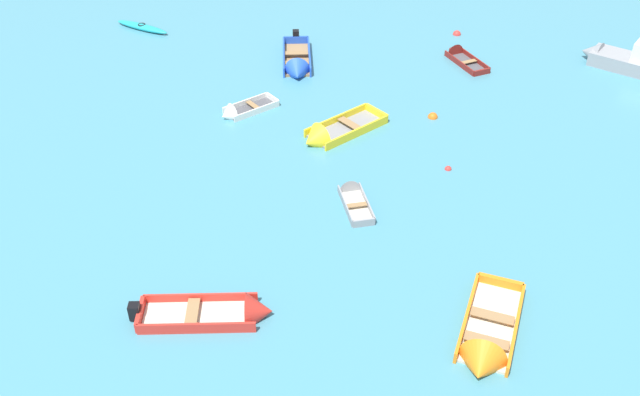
% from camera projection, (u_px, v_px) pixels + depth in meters
% --- Properties ---
extents(motor_launch_grey_outer_left, '(5.59, 3.58, 1.95)m').
position_uv_depth(motor_launch_grey_outer_left, '(632.00, 61.00, 37.20)').
color(motor_launch_grey_outer_left, gray).
rests_on(motor_launch_grey_outer_left, ground_plane).
extents(rowboat_red_foreground_center, '(4.70, 2.31, 1.27)m').
position_uv_depth(rowboat_red_foreground_center, '(232.00, 313.00, 23.08)').
color(rowboat_red_foreground_center, beige).
rests_on(rowboat_red_foreground_center, ground_plane).
extents(rowboat_orange_back_row_center, '(2.20, 4.59, 1.50)m').
position_uv_depth(rowboat_orange_back_row_center, '(484.00, 350.00, 21.80)').
color(rowboat_orange_back_row_center, beige).
rests_on(rowboat_orange_back_row_center, ground_plane).
extents(rowboat_white_back_row_right, '(2.67, 2.89, 0.99)m').
position_uv_depth(rowboat_white_back_row_right, '(237.00, 112.00, 33.65)').
color(rowboat_white_back_row_right, '#4C4C51').
rests_on(rowboat_white_back_row_right, ground_plane).
extents(rowboat_maroon_back_row_left, '(2.69, 3.17, 0.97)m').
position_uv_depth(rowboat_maroon_back_row_left, '(458.00, 55.00, 38.67)').
color(rowboat_maroon_back_row_left, '#4C4C51').
rests_on(rowboat_maroon_back_row_left, ground_plane).
extents(kayak_turquoise_far_back, '(3.69, 1.63, 0.35)m').
position_uv_depth(kayak_turquoise_far_back, '(142.00, 27.00, 41.66)').
color(kayak_turquoise_far_back, teal).
rests_on(kayak_turquoise_far_back, ground_plane).
extents(rowboat_blue_far_right, '(2.48, 4.94, 1.33)m').
position_uv_depth(rowboat_blue_far_right, '(297.00, 65.00, 37.45)').
color(rowboat_blue_far_right, '#99754C').
rests_on(rowboat_blue_far_right, ground_plane).
extents(rowboat_yellow_center, '(3.83, 4.34, 1.41)m').
position_uv_depth(rowboat_yellow_center, '(326.00, 136.00, 31.87)').
color(rowboat_yellow_center, gray).
rests_on(rowboat_yellow_center, ground_plane).
extents(rowboat_grey_near_right, '(1.92, 2.88, 0.84)m').
position_uv_depth(rowboat_grey_near_right, '(352.00, 194.00, 28.38)').
color(rowboat_grey_near_right, beige).
rests_on(rowboat_grey_near_right, ground_plane).
extents(mooring_buoy_outer_edge, '(0.48, 0.48, 0.48)m').
position_uv_depth(mooring_buoy_outer_edge, '(433.00, 117.00, 33.56)').
color(mooring_buoy_outer_edge, orange).
rests_on(mooring_buoy_outer_edge, ground_plane).
extents(mooring_buoy_far_field, '(0.47, 0.47, 0.47)m').
position_uv_depth(mooring_buoy_far_field, '(457.00, 34.00, 41.20)').
color(mooring_buoy_far_field, red).
rests_on(mooring_buoy_far_field, ground_plane).
extents(mooring_buoy_trailing, '(0.30, 0.30, 0.30)m').
position_uv_depth(mooring_buoy_trailing, '(448.00, 169.00, 30.07)').
color(mooring_buoy_trailing, red).
rests_on(mooring_buoy_trailing, ground_plane).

